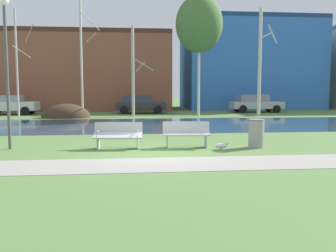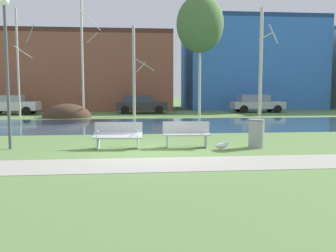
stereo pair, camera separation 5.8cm
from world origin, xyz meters
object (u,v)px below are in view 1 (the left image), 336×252
at_px(bench_right, 186,134).
at_px(trash_bin, 256,133).
at_px(seagull, 222,145).
at_px(parked_van_nearest_white, 9,104).
at_px(parked_sedan_second_dark, 140,104).
at_px(bench_left, 118,134).
at_px(streetlamp, 6,47).
at_px(parked_hatch_third_silver, 255,103).

relative_size(bench_right, trash_bin, 1.70).
bearing_deg(seagull, trash_bin, 11.52).
bearing_deg(parked_van_nearest_white, bench_right, -57.45).
xyz_separation_m(trash_bin, parked_sedan_second_dark, (-3.40, 17.98, 0.26)).
bearing_deg(bench_left, seagull, -9.12).
height_order(bench_right, streetlamp, streetlamp).
distance_m(parked_sedan_second_dark, parked_hatch_third_silver, 9.69).
distance_m(trash_bin, seagull, 1.32).
distance_m(parked_van_nearest_white, parked_hatch_third_silver, 19.73).
relative_size(parked_sedan_second_dark, parked_hatch_third_silver, 0.94).
bearing_deg(bench_right, trash_bin, -7.12).
bearing_deg(parked_sedan_second_dark, seagull, -83.24).
relative_size(seagull, streetlamp, 0.10).
distance_m(bench_left, bench_right, 2.30).
height_order(bench_left, seagull, bench_left).
distance_m(trash_bin, parked_sedan_second_dark, 18.30).
distance_m(bench_left, parked_sedan_second_dark, 17.73).
bearing_deg(trash_bin, bench_right, 172.88).
height_order(bench_left, trash_bin, trash_bin).
relative_size(parked_van_nearest_white, parked_sedan_second_dark, 1.00).
distance_m(bench_right, seagull, 1.27).
height_order(parked_sedan_second_dark, parked_hatch_third_silver, parked_hatch_third_silver).
height_order(bench_right, trash_bin, trash_bin).
bearing_deg(trash_bin, parked_van_nearest_white, 127.24).
height_order(bench_left, parked_hatch_third_silver, parked_hatch_third_silver).
height_order(parked_van_nearest_white, parked_sedan_second_dark, parked_van_nearest_white).
bearing_deg(parked_van_nearest_white, streetlamp, -72.96).
distance_m(bench_left, streetlamp, 4.56).
distance_m(parked_van_nearest_white, parked_sedan_second_dark, 10.04).
bearing_deg(streetlamp, parked_hatch_third_silver, 50.75).
xyz_separation_m(seagull, parked_hatch_third_silver, (7.53, 18.50, 0.65)).
bearing_deg(bench_left, bench_right, 0.00).
bearing_deg(parked_hatch_third_silver, streetlamp, -129.25).
bearing_deg(streetlamp, parked_van_nearest_white, 107.04).
bearing_deg(parked_sedan_second_dark, bench_left, -93.99).
xyz_separation_m(trash_bin, streetlamp, (-8.18, 0.54, 2.84)).
bearing_deg(parked_sedan_second_dark, parked_hatch_third_silver, 1.59).
relative_size(trash_bin, parked_hatch_third_silver, 0.22).
bearing_deg(streetlamp, trash_bin, -3.74).
xyz_separation_m(trash_bin, parked_van_nearest_white, (-13.44, 17.68, 0.29)).
xyz_separation_m(seagull, streetlamp, (-6.94, 0.79, 3.20)).
xyz_separation_m(parked_sedan_second_dark, parked_hatch_third_silver, (9.69, 0.27, 0.03)).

